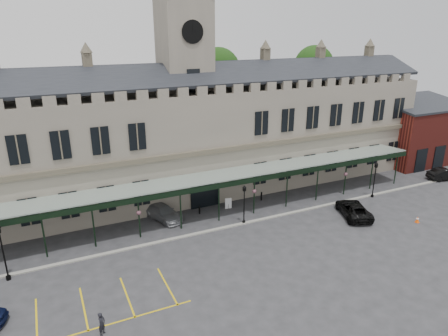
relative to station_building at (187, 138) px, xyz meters
name	(u,v)px	position (x,y,z in m)	size (l,w,h in m)	color
ground	(254,255)	(0.00, -15.91, -6.47)	(140.00, 140.00, 0.00)	#2D2D30
station_building	(187,138)	(0.00, 0.00, 0.00)	(60.00, 10.36, 17.30)	slate
clock_tower	(185,79)	(0.00, 0.09, 6.64)	(5.60, 5.60, 24.80)	slate
canopy	(218,198)	(0.00, -8.45, -4.06)	(50.00, 4.10, 4.30)	#8C9E93
brick_annex	(417,133)	(34.00, -2.94, -2.31)	(12.40, 8.36, 9.23)	maroon
kerb	(226,227)	(0.00, -10.41, -6.41)	(60.00, 0.40, 0.12)	gray
parking_markings	(85,312)	(-14.00, -17.41, -6.47)	(16.00, 6.00, 0.01)	gold
tree_behind_mid	(218,71)	(8.00, 9.09, 6.35)	(6.00, 6.00, 16.00)	#332314
tree_behind_right	(314,67)	(24.00, 9.09, 6.35)	(6.00, 6.00, 16.00)	#332314
lamp_post_left	(2,247)	(-18.85, -10.96, -3.63)	(0.45, 0.45, 4.79)	black
lamp_post_mid	(244,201)	(1.98, -10.31, -4.04)	(0.39, 0.39, 4.09)	black
lamp_post_right	(375,176)	(18.44, -10.73, -3.95)	(0.40, 0.40, 4.25)	black
traffic_cone	(417,220)	(17.77, -17.46, -6.16)	(0.40, 0.40, 0.63)	#FF5208
sign_board	(228,203)	(2.09, -6.53, -5.88)	(0.69, 0.21, 1.20)	black
bollard_left	(199,210)	(-1.20, -6.43, -6.02)	(0.16, 0.16, 0.89)	black
bollard_right	(261,196)	(6.42, -6.13, -5.98)	(0.17, 0.17, 0.98)	black
car_taxi	(163,212)	(-5.00, -5.91, -5.74)	(2.03, 4.98, 1.45)	gray
car_van	(353,209)	(13.00, -13.58, -5.73)	(2.46, 5.34, 1.48)	black
car_right_b	(445,174)	(31.00, -10.42, -5.72)	(1.58, 4.53, 1.49)	black
person_a	(102,324)	(-13.20, -20.03, -5.66)	(0.59, 0.38, 1.61)	black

